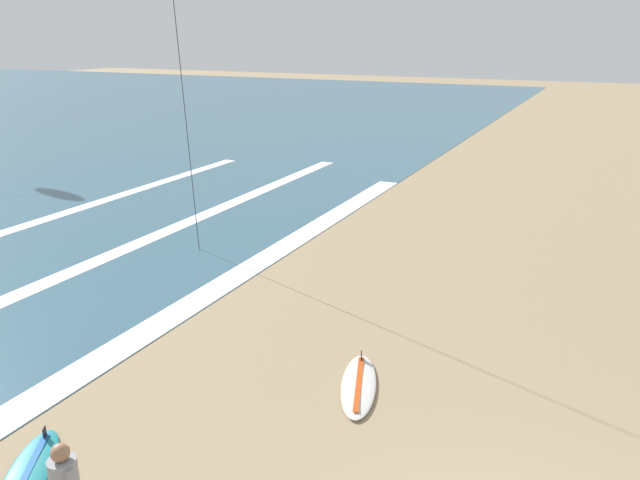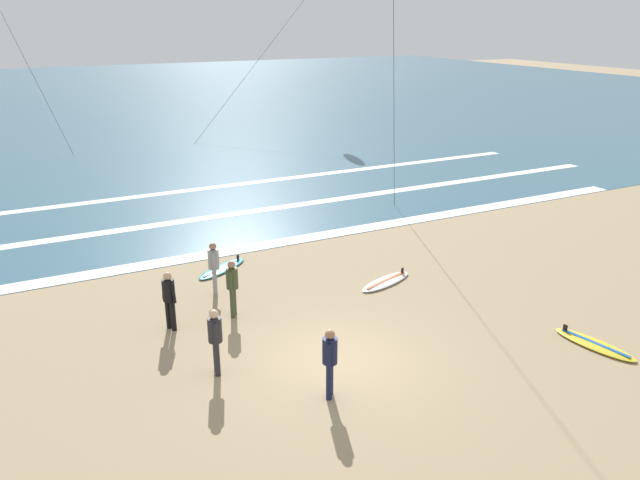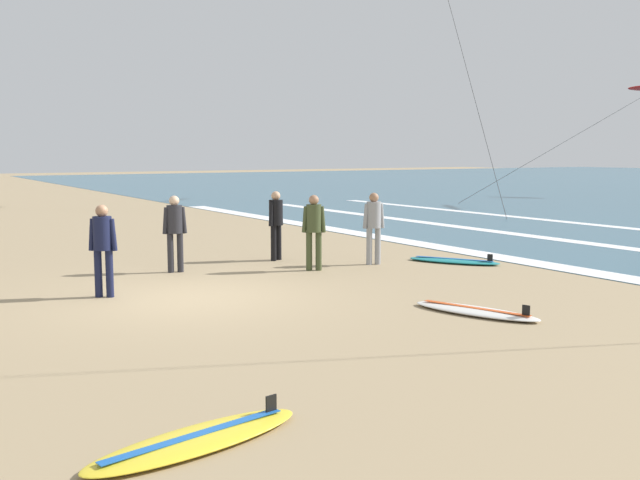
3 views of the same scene
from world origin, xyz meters
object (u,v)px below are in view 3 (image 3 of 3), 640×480
at_px(surfer_foreground_main, 175,227).
at_px(surfboard_foreground_flat, 197,440).
at_px(surfer_mid_group, 314,225).
at_px(surfboard_right_spare, 454,261).
at_px(surfer_left_far, 276,219).
at_px(surfboard_near_water, 476,311).
at_px(surfer_right_near, 103,242).
at_px(surfer_background_far, 374,222).

distance_m(surfer_foreground_main, surfboard_foreground_flat, 9.25).
xyz_separation_m(surfer_mid_group, surfboard_foreground_flat, (7.38, -5.62, -0.91)).
bearing_deg(surfboard_foreground_flat, surfboard_right_spare, 126.74).
distance_m(surfer_left_far, surfer_mid_group, 1.70).
distance_m(surfboard_near_water, surfboard_right_spare, 5.26).
height_order(surfer_right_near, surfer_background_far, same).
relative_size(surfer_left_far, surfboard_near_water, 0.73).
xyz_separation_m(surfer_foreground_main, surfboard_near_water, (6.19, 2.57, -0.91)).
bearing_deg(surfer_mid_group, surfboard_near_water, -0.14).
relative_size(surfer_right_near, surfboard_right_spare, 0.76).
relative_size(surfboard_near_water, surfboard_foreground_flat, 1.00).
distance_m(surfer_background_far, surfboard_right_spare, 2.07).
bearing_deg(surfer_mid_group, surfboard_right_spare, 76.87).
relative_size(surfer_left_far, surfer_mid_group, 1.00).
height_order(surfer_background_far, surfboard_right_spare, surfer_background_far).
xyz_separation_m(surfer_background_far, surfer_mid_group, (0.01, -1.56, 0.00)).
relative_size(surfer_background_far, surfer_mid_group, 1.00).
relative_size(surfer_mid_group, surfboard_foreground_flat, 0.74).
xyz_separation_m(surfer_mid_group, surfboard_near_water, (4.88, -0.01, -0.91)).
bearing_deg(surfer_left_far, surfer_mid_group, -0.14).
relative_size(surfer_left_far, surfboard_foreground_flat, 0.74).
bearing_deg(surfer_right_near, surfer_mid_group, 96.75).
xyz_separation_m(surfer_foreground_main, surfer_background_far, (1.30, 4.14, 0.00)).
relative_size(surfer_background_far, surfboard_near_water, 0.73).
distance_m(surfer_left_far, surfer_foreground_main, 2.61).
height_order(surfer_background_far, surfer_mid_group, same).
xyz_separation_m(surfer_foreground_main, surfboard_right_spare, (2.07, 5.83, -0.91)).
distance_m(surfer_left_far, surfboard_right_spare, 4.17).
xyz_separation_m(surfer_left_far, surfer_right_near, (2.24, -4.56, 0.00)).
bearing_deg(surfer_right_near, surfer_left_far, 116.15).
bearing_deg(surfer_right_near, surfboard_foreground_flat, -8.86).
bearing_deg(surfboard_right_spare, surfer_foreground_main, -109.55).
bearing_deg(surfboard_right_spare, surfer_left_far, -127.12).
distance_m(surfer_right_near, surfer_background_far, 6.14).
bearing_deg(surfboard_foreground_flat, surfboard_near_water, 113.99).
distance_m(surfer_foreground_main, surfer_right_near, 2.71).
height_order(surfer_mid_group, surfboard_foreground_flat, surfer_mid_group).
height_order(surfer_background_far, surfboard_near_water, surfer_background_far).
relative_size(surfer_right_near, surfer_background_far, 1.00).
xyz_separation_m(surfer_right_near, surfboard_near_water, (4.34, 4.54, -0.91)).
relative_size(surfer_left_far, surfer_foreground_main, 1.00).
bearing_deg(surfboard_near_water, surfboard_right_spare, 141.67).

